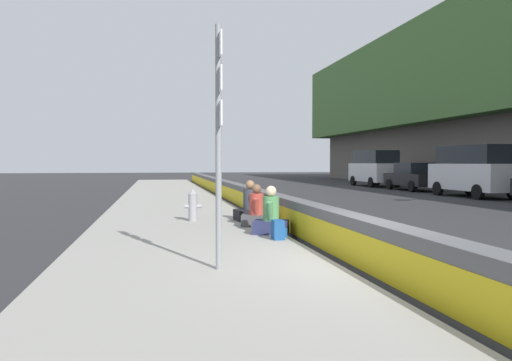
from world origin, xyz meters
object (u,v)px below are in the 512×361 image
seated_person_middle (257,213)px  seated_person_rear (250,208)px  route_sign_post (219,128)px  fire_hydrant (193,204)px  parked_car_midline (414,177)px  parked_car_fourth (474,170)px  seated_person_foreground (271,218)px  backpack (278,230)px  parked_car_far (375,168)px

seated_person_middle → seated_person_rear: (1.22, -0.06, 0.02)m
route_sign_post → fire_hydrant: (6.34, -0.05, -1.65)m
seated_person_rear → parked_car_midline: parked_car_midline is taller
route_sign_post → seated_person_middle: (4.95, -1.54, -1.77)m
route_sign_post → parked_car_fourth: size_ratio=0.70×
seated_person_foreground → parked_car_fourth: parked_car_fourth is taller
route_sign_post → backpack: size_ratio=9.00×
parked_car_fourth → route_sign_post: bearing=136.2°
backpack → parked_car_midline: parked_car_midline is taller
seated_person_rear → parked_car_fourth: bearing=-55.3°
parked_car_fourth → parked_car_far: bearing=0.1°
seated_person_foreground → parked_car_fourth: 17.38m
seated_person_middle → parked_car_midline: bearing=-38.6°
seated_person_foreground → seated_person_middle: size_ratio=1.02×
fire_hydrant → parked_car_midline: (14.87, -14.48, 0.27)m
seated_person_foreground → parked_car_midline: (17.65, -12.94, 0.39)m
backpack → parked_car_midline: 22.64m
fire_hydrant → parked_car_fourth: size_ratio=0.17×
fire_hydrant → parked_car_fourth: bearing=-58.7°
fire_hydrant → backpack: fire_hydrant is taller
seated_person_foreground → seated_person_middle: seated_person_foreground is taller
seated_person_middle → seated_person_rear: size_ratio=0.95×
route_sign_post → fire_hydrant: size_ratio=4.09×
parked_car_fourth → seated_person_middle: bearing=128.1°
parked_car_midline → parked_car_far: parked_car_far is taller
fire_hydrant → parked_car_midline: 20.76m
seated_person_foreground → seated_person_rear: 2.61m
fire_hydrant → route_sign_post: bearing=179.5°
parked_car_fourth → parked_car_far: (11.68, 0.02, 0.00)m
seated_person_middle → backpack: size_ratio=2.61×
fire_hydrant → seated_person_middle: seated_person_middle is taller
route_sign_post → parked_car_midline: (21.21, -14.54, -1.37)m
backpack → parked_car_far: 27.42m
fire_hydrant → parked_car_far: size_ratio=0.17×
route_sign_post → parked_car_midline: 25.75m
backpack → seated_person_middle: bearing=0.3°
route_sign_post → fire_hydrant: 6.55m
seated_person_rear → seated_person_foreground: bearing=179.9°
parked_car_fourth → seated_person_rear: bearing=124.7°
fire_hydrant → seated_person_middle: 2.03m
seated_person_middle → parked_car_fourth: bearing=-51.9°
route_sign_post → seated_person_rear: bearing=-14.5°
route_sign_post → seated_person_middle: 5.48m
route_sign_post → seated_person_middle: bearing=-17.3°
parked_car_far → seated_person_middle: bearing=149.3°
backpack → parked_car_midline: size_ratio=0.09×
backpack → parked_car_far: bearing=-28.2°
parked_car_midline → parked_car_far: (5.61, 0.03, 0.49)m
parked_car_far → parked_car_midline: bearing=-179.7°
seated_person_rear → backpack: size_ratio=2.75×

